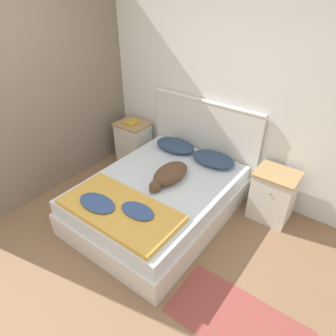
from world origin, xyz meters
TOP-DOWN VIEW (x-y plane):
  - ground_plane at (0.00, 0.00)m, footprint 16.00×16.00m
  - wall_back at (0.00, 2.13)m, footprint 9.00×0.06m
  - wall_side_left at (-1.51, 1.05)m, footprint 0.06×3.10m
  - bed at (0.02, 1.06)m, footprint 1.48×1.96m
  - headboard at (0.02, 2.06)m, footprint 1.56×0.06m
  - nightstand_left at (-1.08, 1.83)m, footprint 0.47×0.40m
  - nightstand_right at (1.11, 1.83)m, footprint 0.47×0.40m
  - pillow_left at (-0.28, 1.81)m, footprint 0.57×0.35m
  - pillow_right at (0.31, 1.81)m, footprint 0.57×0.35m
  - quilt at (0.01, 0.44)m, footprint 1.25×0.63m
  - dog at (0.09, 1.18)m, footprint 0.29×0.70m
  - book_stack at (-1.08, 1.82)m, footprint 0.17×0.20m
  - rug at (1.39, 0.39)m, footprint 1.16×0.62m

SIDE VIEW (x-z plane):
  - ground_plane at x=0.00m, z-range 0.00..0.00m
  - rug at x=1.39m, z-range 0.00..0.00m
  - bed at x=0.02m, z-range 0.00..0.47m
  - nightstand_left at x=-1.08m, z-range 0.00..0.63m
  - nightstand_right at x=1.11m, z-range 0.00..0.63m
  - quilt at x=0.01m, z-range 0.46..0.55m
  - pillow_left at x=-0.28m, z-range 0.47..0.59m
  - pillow_right at x=0.31m, z-range 0.47..0.59m
  - dog at x=0.09m, z-range 0.47..0.64m
  - headboard at x=0.02m, z-range 0.02..1.19m
  - book_stack at x=-1.08m, z-range 0.63..0.67m
  - wall_back at x=0.00m, z-range 0.00..2.55m
  - wall_side_left at x=-1.51m, z-range 0.00..2.55m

